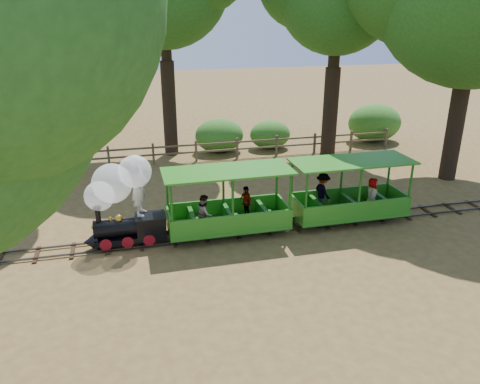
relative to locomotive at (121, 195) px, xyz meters
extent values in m
plane|color=olive|center=(4.45, -0.08, -1.62)|extent=(90.00, 90.00, 0.00)
cube|color=#3F3D3A|center=(4.45, -0.38, -1.55)|extent=(22.00, 0.05, 0.05)
cube|color=#3F3D3A|center=(4.45, 0.22, -1.55)|extent=(22.00, 0.05, 0.05)
cube|color=#382314|center=(4.45, -0.08, -1.60)|extent=(0.12, 1.00, 0.05)
cube|color=#382314|center=(-0.55, -0.08, -1.60)|extent=(0.12, 1.00, 0.05)
cube|color=#382314|center=(9.45, -0.08, -1.60)|extent=(0.12, 1.00, 0.05)
cube|color=black|center=(0.16, -0.08, -1.35)|extent=(2.13, 0.68, 0.17)
cylinder|color=black|center=(-0.18, -0.08, -0.99)|extent=(1.35, 0.54, 0.54)
cylinder|color=black|center=(-0.71, -0.08, -0.51)|extent=(0.15, 0.15, 0.43)
sphere|color=gold|center=(-0.13, -0.08, -0.70)|extent=(0.25, 0.25, 0.25)
cylinder|color=gold|center=(-0.37, -0.08, -0.68)|extent=(0.10, 0.10, 0.10)
cube|color=black|center=(0.79, -0.08, -1.00)|extent=(0.87, 0.68, 0.53)
cube|color=black|center=(0.79, -0.08, -0.71)|extent=(0.92, 0.74, 0.04)
cone|color=black|center=(-1.00, -0.08, -1.37)|extent=(0.44, 0.62, 0.62)
cylinder|color=gold|center=(-0.89, -0.08, -0.90)|extent=(0.10, 0.14, 0.14)
cylinder|color=maroon|center=(-0.57, -0.43, -1.35)|extent=(0.35, 0.06, 0.35)
cylinder|color=maroon|center=(-0.57, 0.27, -1.35)|extent=(0.35, 0.06, 0.35)
cylinder|color=maroon|center=(0.06, -0.43, -1.35)|extent=(0.35, 0.06, 0.35)
cylinder|color=maroon|center=(0.06, 0.27, -1.35)|extent=(0.35, 0.06, 0.35)
cylinder|color=maroon|center=(0.69, -0.43, -1.35)|extent=(0.35, 0.06, 0.35)
cylinder|color=maroon|center=(0.69, 0.27, -1.35)|extent=(0.35, 0.06, 0.35)
sphere|color=white|center=(-0.62, -0.03, 0.04)|extent=(0.87, 0.87, 0.87)
sphere|color=white|center=(-0.23, 0.02, 0.38)|extent=(1.16, 1.16, 1.16)
sphere|color=white|center=(0.45, 0.07, 0.67)|extent=(0.97, 0.97, 0.97)
imported|color=silver|center=(0.54, 0.07, 0.24)|extent=(0.58, 0.76, 1.86)
cube|color=#2B821C|center=(3.19, -0.08, -1.28)|extent=(3.79, 1.45, 0.11)
cube|color=#195F15|center=(3.19, -0.08, -1.41)|extent=(3.41, 0.56, 0.16)
cube|color=#2B821C|center=(3.19, -0.76, -0.94)|extent=(3.79, 0.07, 0.56)
cube|color=#2B821C|center=(3.19, 0.60, -0.94)|extent=(3.79, 0.07, 0.56)
cube|color=#2B821C|center=(3.19, -0.08, 0.51)|extent=(3.96, 1.62, 0.06)
cylinder|color=#195F15|center=(1.38, -0.74, -0.39)|extent=(0.08, 0.08, 1.79)
cylinder|color=#195F15|center=(1.38, 0.58, -0.39)|extent=(0.08, 0.08, 1.79)
cylinder|color=#195F15|center=(5.00, -0.74, -0.39)|extent=(0.08, 0.08, 1.79)
cylinder|color=#195F15|center=(5.00, 0.58, -0.39)|extent=(0.08, 0.08, 1.79)
cube|color=#195F15|center=(2.05, -0.08, -1.00)|extent=(0.13, 1.23, 0.45)
cube|color=#195F15|center=(3.19, -0.08, -1.00)|extent=(0.13, 1.23, 0.45)
cube|color=#195F15|center=(4.33, -0.08, -1.00)|extent=(0.13, 1.23, 0.45)
cylinder|color=black|center=(1.97, -0.46, -1.37)|extent=(0.31, 0.07, 0.31)
cylinder|color=black|center=(1.97, 0.30, -1.37)|extent=(0.31, 0.07, 0.31)
cylinder|color=black|center=(4.40, -0.46, -1.37)|extent=(0.31, 0.07, 0.31)
cylinder|color=black|center=(4.40, 0.30, -1.37)|extent=(0.31, 0.07, 0.31)
imported|color=gray|center=(2.38, -0.46, -0.64)|extent=(0.55, 0.65, 1.17)
imported|color=gray|center=(3.85, 0.22, -0.69)|extent=(0.45, 0.68, 1.07)
cube|color=#2B821C|center=(7.33, -0.08, -1.28)|extent=(3.79, 1.45, 0.11)
cube|color=#195F15|center=(7.33, -0.08, -1.41)|extent=(3.41, 0.56, 0.16)
cube|color=#2B821C|center=(7.33, -0.76, -0.94)|extent=(3.79, 0.07, 0.56)
cube|color=#2B821C|center=(7.33, 0.60, -0.94)|extent=(3.79, 0.07, 0.56)
cube|color=#2B821C|center=(7.33, -0.08, 0.51)|extent=(3.96, 1.62, 0.06)
cylinder|color=#195F15|center=(5.52, -0.74, -0.39)|extent=(0.08, 0.08, 1.79)
cylinder|color=#195F15|center=(5.52, 0.58, -0.39)|extent=(0.08, 0.08, 1.79)
cylinder|color=#195F15|center=(9.14, -0.74, -0.39)|extent=(0.08, 0.08, 1.79)
cylinder|color=#195F15|center=(9.14, 0.58, -0.39)|extent=(0.08, 0.08, 1.79)
cube|color=#195F15|center=(6.19, -0.08, -1.00)|extent=(0.13, 1.23, 0.45)
cube|color=#195F15|center=(7.33, -0.08, -1.00)|extent=(0.13, 1.23, 0.45)
cube|color=#195F15|center=(8.47, -0.08, -1.00)|extent=(0.13, 1.23, 0.45)
cylinder|color=black|center=(6.12, -0.46, -1.37)|extent=(0.31, 0.07, 0.31)
cylinder|color=black|center=(6.12, 0.30, -1.37)|extent=(0.31, 0.07, 0.31)
cylinder|color=black|center=(8.55, -0.46, -1.37)|extent=(0.31, 0.07, 0.31)
cylinder|color=black|center=(8.55, 0.30, -1.37)|extent=(0.31, 0.07, 0.31)
imported|color=gray|center=(6.52, 0.26, -0.59)|extent=(0.58, 0.87, 1.27)
imported|color=gray|center=(8.04, -0.31, -0.64)|extent=(0.61, 0.68, 1.16)
cylinder|color=#2D2116|center=(-4.05, 5.92, 0.53)|extent=(0.70, 0.70, 4.31)
cylinder|color=#2D2116|center=(2.45, 9.42, 0.63)|extent=(0.66, 0.66, 4.51)
cylinder|color=#2D2116|center=(2.45, 9.42, 4.17)|extent=(0.50, 0.50, 2.58)
cylinder|color=#2D2116|center=(9.95, 7.42, 0.48)|extent=(0.72, 0.72, 4.22)
cylinder|color=#2D2116|center=(9.95, 7.42, 3.80)|extent=(0.54, 0.54, 2.41)
cylinder|color=#2D2116|center=(13.45, 2.92, 0.42)|extent=(0.68, 0.68, 4.09)
cylinder|color=#2D2116|center=(13.45, 2.92, 3.64)|extent=(0.51, 0.51, 2.34)
cube|color=brown|center=(-4.55, 7.92, -1.12)|extent=(0.10, 0.10, 1.00)
cube|color=brown|center=(-2.55, 7.92, -1.12)|extent=(0.10, 0.10, 1.00)
cube|color=brown|center=(-0.55, 7.92, -1.12)|extent=(0.10, 0.10, 1.00)
cube|color=brown|center=(1.45, 7.92, -1.12)|extent=(0.10, 0.10, 1.00)
cube|color=brown|center=(3.45, 7.92, -1.12)|extent=(0.10, 0.10, 1.00)
cube|color=brown|center=(5.45, 7.92, -1.12)|extent=(0.10, 0.10, 1.00)
cube|color=brown|center=(7.45, 7.92, -1.12)|extent=(0.10, 0.10, 1.00)
cube|color=brown|center=(9.45, 7.92, -1.12)|extent=(0.10, 0.10, 1.00)
cube|color=brown|center=(11.45, 7.92, -1.12)|extent=(0.10, 0.10, 1.00)
cube|color=brown|center=(13.45, 7.92, -1.12)|extent=(0.10, 0.10, 1.00)
cube|color=brown|center=(4.45, 7.92, -0.82)|extent=(18.00, 0.06, 0.08)
cube|color=brown|center=(4.45, 7.92, -1.17)|extent=(18.00, 0.06, 0.08)
ellipsoid|color=#2D6B1E|center=(-4.06, 9.22, -0.73)|extent=(2.57, 1.98, 1.78)
ellipsoid|color=#2D6B1E|center=(4.84, 9.22, -0.78)|extent=(2.44, 1.88, 1.69)
ellipsoid|color=#2D6B1E|center=(7.52, 9.22, -0.89)|extent=(2.11, 1.62, 1.46)
ellipsoid|color=#2D6B1E|center=(13.45, 9.22, -0.61)|extent=(2.94, 2.26, 2.04)
camera|label=1|loc=(0.27, -13.22, 5.04)|focal=35.00mm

